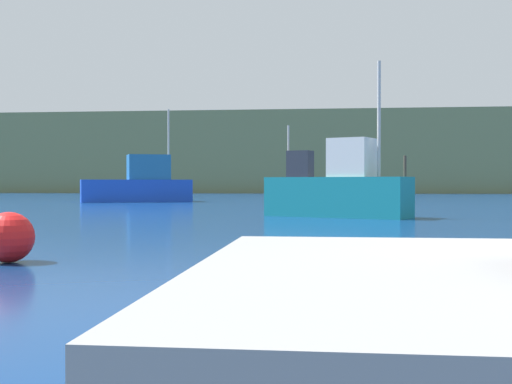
# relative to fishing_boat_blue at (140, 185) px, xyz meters

# --- Properties ---
(hillside_backdrop) EXTENTS (140.00, 13.24, 9.04)m
(hillside_backdrop) POSITION_rel_fishing_boat_blue_xyz_m (14.34, 37.74, 3.45)
(hillside_backdrop) COLOR #6B7A51
(hillside_backdrop) RESTS_ON ground
(fishing_boat_blue) EXTENTS (6.87, 4.42, 5.77)m
(fishing_boat_blue) POSITION_rel_fishing_boat_blue_xyz_m (0.00, 0.00, 0.00)
(fishing_boat_blue) COLOR blue
(fishing_boat_blue) RESTS_ON ground
(fishing_boat_teal) EXTENTS (5.24, 3.49, 5.31)m
(fishing_boat_teal) POSITION_rel_fishing_boat_blue_xyz_m (12.05, -16.56, -0.11)
(fishing_boat_teal) COLOR teal
(fishing_boat_teal) RESTS_ON ground
(fishing_boat_white) EXTENTS (4.67, 2.64, 4.68)m
(fishing_boat_white) POSITION_rel_fishing_boat_blue_xyz_m (10.28, 0.17, 0.02)
(fishing_boat_white) COLOR white
(fishing_boat_white) RESTS_ON ground
(mooring_buoy) EXTENTS (0.77, 0.77, 0.77)m
(mooring_buoy) POSITION_rel_fishing_boat_blue_xyz_m (6.86, -30.32, -0.69)
(mooring_buoy) COLOR red
(mooring_buoy) RESTS_ON ground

